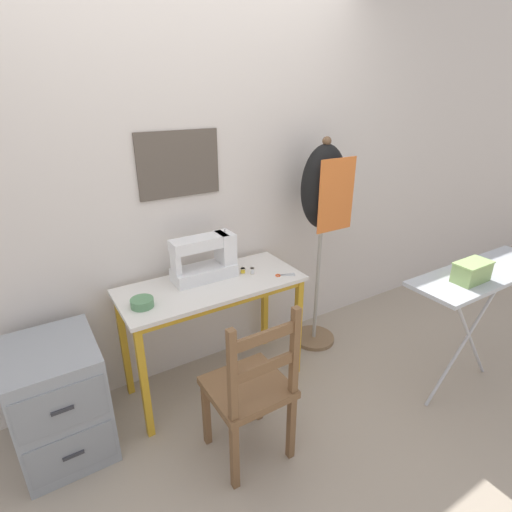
# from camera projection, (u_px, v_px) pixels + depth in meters

# --- Properties ---
(ground_plane) EXTENTS (14.00, 14.00, 0.00)m
(ground_plane) POSITION_uv_depth(u_px,v_px,m) (233.00, 403.00, 2.54)
(ground_plane) COLOR tan
(wall_back) EXTENTS (10.00, 0.07, 2.55)m
(wall_back) POSITION_uv_depth(u_px,v_px,m) (186.00, 188.00, 2.47)
(wall_back) COLOR silver
(wall_back) RESTS_ON ground_plane
(sewing_table) EXTENTS (1.13, 0.49, 0.75)m
(sewing_table) POSITION_uv_depth(u_px,v_px,m) (213.00, 299.00, 2.47)
(sewing_table) COLOR silver
(sewing_table) RESTS_ON ground_plane
(sewing_machine) EXTENTS (0.41, 0.17, 0.30)m
(sewing_machine) POSITION_uv_depth(u_px,v_px,m) (207.00, 259.00, 2.46)
(sewing_machine) COLOR white
(sewing_machine) RESTS_ON sewing_table
(fabric_bowl) EXTENTS (0.13, 0.13, 0.05)m
(fabric_bowl) POSITION_uv_depth(u_px,v_px,m) (142.00, 302.00, 2.17)
(fabric_bowl) COLOR #56895B
(fabric_bowl) RESTS_ON sewing_table
(scissors) EXTENTS (0.13, 0.08, 0.01)m
(scissors) POSITION_uv_depth(u_px,v_px,m) (282.00, 275.00, 2.53)
(scissors) COLOR silver
(scissors) RESTS_ON sewing_table
(thread_spool_near_machine) EXTENTS (0.04, 0.04, 0.03)m
(thread_spool_near_machine) POSITION_uv_depth(u_px,v_px,m) (243.00, 271.00, 2.56)
(thread_spool_near_machine) COLOR yellow
(thread_spool_near_machine) RESTS_ON sewing_table
(thread_spool_mid_table) EXTENTS (0.03, 0.03, 0.04)m
(thread_spool_mid_table) POSITION_uv_depth(u_px,v_px,m) (252.00, 271.00, 2.55)
(thread_spool_mid_table) COLOR silver
(thread_spool_mid_table) RESTS_ON sewing_table
(wooden_chair) EXTENTS (0.40, 0.38, 0.93)m
(wooden_chair) POSITION_uv_depth(u_px,v_px,m) (251.00, 390.00, 2.03)
(wooden_chair) COLOR brown
(wooden_chair) RESTS_ON ground_plane
(filing_cabinet) EXTENTS (0.44, 0.53, 0.65)m
(filing_cabinet) POSITION_uv_depth(u_px,v_px,m) (60.00, 400.00, 2.12)
(filing_cabinet) COLOR #93999E
(filing_cabinet) RESTS_ON ground_plane
(dress_form) EXTENTS (0.34, 0.32, 1.56)m
(dress_form) POSITION_uv_depth(u_px,v_px,m) (323.00, 199.00, 2.73)
(dress_form) COLOR #846647
(dress_form) RESTS_ON ground_plane
(ironing_board) EXTENTS (1.04, 0.32, 0.87)m
(ironing_board) POSITION_uv_depth(u_px,v_px,m) (482.00, 279.00, 2.36)
(ironing_board) COLOR #ADB2B7
(ironing_board) RESTS_ON ground_plane
(storage_box) EXTENTS (0.22, 0.12, 0.11)m
(storage_box) POSITION_uv_depth(u_px,v_px,m) (472.00, 272.00, 2.19)
(storage_box) COLOR #8EB266
(storage_box) RESTS_ON ironing_board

